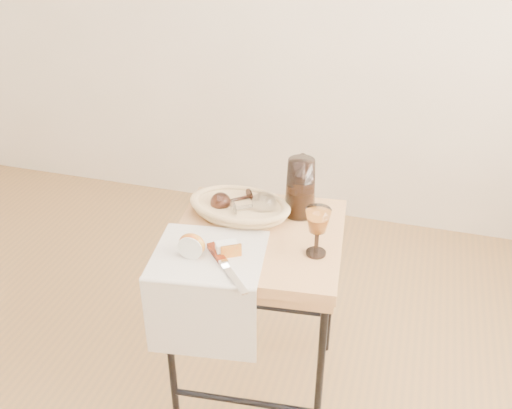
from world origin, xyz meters
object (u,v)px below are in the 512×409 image
(pitcher, at_px, (300,187))
(wine_goblet, at_px, (317,232))
(bread_basket, at_px, (240,209))
(tea_towel, at_px, (209,254))
(side_table, at_px, (258,316))
(goblet_lying_a, at_px, (233,200))
(table_knife, at_px, (225,265))
(apple_half, at_px, (192,244))
(goblet_lying_b, at_px, (251,206))

(pitcher, distance_m, wine_goblet, 0.24)
(bread_basket, relative_size, pitcher, 1.27)
(tea_towel, distance_m, bread_basket, 0.25)
(bread_basket, xyz_separation_m, wine_goblet, (0.29, -0.15, 0.05))
(side_table, relative_size, goblet_lying_a, 5.94)
(bread_basket, bearing_deg, table_knife, -76.51)
(wine_goblet, xyz_separation_m, table_knife, (-0.24, -0.15, -0.06))
(bread_basket, relative_size, apple_half, 3.74)
(tea_towel, relative_size, apple_half, 4.06)
(wine_goblet, bearing_deg, bread_basket, 152.57)
(side_table, distance_m, goblet_lying_b, 0.41)
(goblet_lying_a, height_order, wine_goblet, wine_goblet)
(side_table, height_order, goblet_lying_b, goblet_lying_b)
(tea_towel, relative_size, pitcher, 1.39)
(goblet_lying_a, xyz_separation_m, pitcher, (0.22, 0.05, 0.05))
(wine_goblet, height_order, apple_half, wine_goblet)
(tea_towel, height_order, goblet_lying_b, goblet_lying_b)
(pitcher, xyz_separation_m, apple_half, (-0.25, -0.34, -0.06))
(side_table, relative_size, goblet_lying_b, 4.98)
(tea_towel, height_order, apple_half, apple_half)
(side_table, relative_size, pitcher, 2.84)
(goblet_lying_a, bearing_deg, wine_goblet, 112.50)
(goblet_lying_b, xyz_separation_m, apple_half, (-0.11, -0.25, -0.01))
(tea_towel, xyz_separation_m, bread_basket, (0.02, 0.25, 0.02))
(goblet_lying_b, xyz_separation_m, table_knife, (0.01, -0.28, -0.04))
(apple_half, bearing_deg, goblet_lying_a, 78.87)
(goblet_lying_a, bearing_deg, goblet_lying_b, 116.23)
(wine_goblet, bearing_deg, apple_half, -161.64)
(bread_basket, height_order, table_knife, bread_basket)
(bread_basket, bearing_deg, pitcher, 23.44)
(bread_basket, bearing_deg, tea_towel, -90.70)
(goblet_lying_a, height_order, table_knife, goblet_lying_a)
(side_table, distance_m, tea_towel, 0.40)
(goblet_lying_a, xyz_separation_m, apple_half, (-0.04, -0.28, -0.00))
(tea_towel, xyz_separation_m, goblet_lying_b, (0.07, 0.23, 0.05))
(wine_goblet, bearing_deg, goblet_lying_b, 151.58)
(side_table, xyz_separation_m, tea_towel, (-0.11, -0.16, 0.35))
(goblet_lying_b, bearing_deg, goblet_lying_a, 122.19)
(side_table, bearing_deg, apple_half, -131.12)
(tea_towel, distance_m, apple_half, 0.06)
(bread_basket, xyz_separation_m, table_knife, (0.05, -0.30, -0.01))
(wine_goblet, distance_m, apple_half, 0.38)
(tea_towel, height_order, wine_goblet, wine_goblet)
(tea_towel, bearing_deg, goblet_lying_a, 83.61)
(pitcher, bearing_deg, side_table, -107.99)
(bread_basket, relative_size, goblet_lying_b, 2.23)
(tea_towel, distance_m, wine_goblet, 0.33)
(pitcher, bearing_deg, tea_towel, -109.44)
(bread_basket, height_order, wine_goblet, wine_goblet)
(apple_half, bearing_deg, goblet_lying_b, 62.75)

